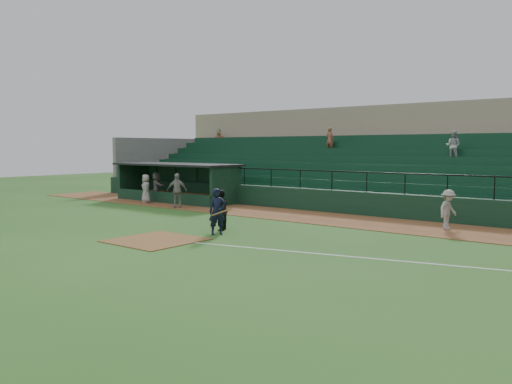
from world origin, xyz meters
The scene contains 12 objects.
ground centered at (0.00, 0.00, 0.00)m, with size 90.00×90.00×0.00m, color #2A5B1D.
warning_track centered at (0.00, 8.00, 0.01)m, with size 40.00×4.00×0.03m, color brown.
home_plate_dirt centered at (0.00, -1.00, 0.01)m, with size 3.00×3.00×0.03m, color brown.
foul_line centered at (8.00, 1.20, 0.01)m, with size 18.00×0.09×0.01m, color white.
stadium_structure centered at (0.00, 16.46, 2.30)m, with size 38.00×13.08×6.40m.
dugout centered at (-9.75, 9.56, 1.33)m, with size 8.90×3.20×2.42m.
batter_at_plate centered at (0.93, 1.36, 0.92)m, with size 1.17×0.81×1.85m.
umpire centered at (0.28, 2.23, 0.85)m, with size 0.83×0.64×1.70m, color black.
runner centered at (7.70, 8.22, 0.86)m, with size 1.07×0.62×1.66m, color #A49F9A.
dugout_player_a centered at (-7.00, 6.58, 1.00)m, with size 1.14×0.48×1.95m, color gray.
dugout_player_b centered at (-10.22, 6.99, 0.91)m, with size 0.86×0.56×1.76m, color #A49E9A.
dugout_player_c centered at (-11.33, 8.80, 0.94)m, with size 1.68×0.54×1.82m, color #9E9A94.
Camera 1 is at (14.56, -13.41, 3.45)m, focal length 35.91 mm.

